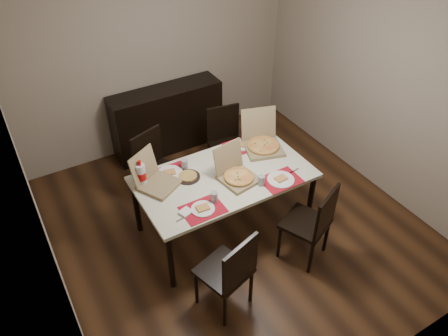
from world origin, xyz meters
The scene contains 19 objects.
ground centered at (0.00, 0.00, -0.01)m, with size 3.80×4.00×0.02m, color #422714.
room_walls centered at (0.00, 0.43, 1.73)m, with size 3.84×4.02×2.62m.
sideboard centered at (0.00, 1.78, 0.45)m, with size 1.50×0.40×0.90m, color black.
dining_table centered at (-0.13, 0.03, 0.68)m, with size 1.80×1.00×0.75m.
chair_near_left centered at (-0.61, -0.89, 0.51)m, with size 0.52×0.52×0.93m.
chair_near_right centered at (0.41, -0.79, 0.51)m, with size 0.56×0.56×0.93m.
chair_far_left centered at (-0.58, 0.82, 0.51)m, with size 0.54×0.54×0.93m.
chair_far_right centered at (0.39, 0.87, 0.51)m, with size 0.48×0.48×0.93m.
setting_near_left centered at (-0.54, -0.29, 0.77)m, with size 0.49×0.30×0.11m.
setting_near_right centered at (0.28, -0.32, 0.77)m, with size 0.52×0.30×0.11m.
setting_far_left centered at (-0.58, 0.34, 0.77)m, with size 0.48×0.30×0.11m.
setting_far_right centered at (0.28, 0.35, 0.77)m, with size 0.43×0.30×0.11m.
napkin_loose centered at (-0.10, -0.04, 0.76)m, with size 0.12×0.11×0.02m, color white.
pizza_box_center centered at (-0.05, -0.08, 0.81)m, with size 0.40×0.43×0.35m.
pizza_box_right centered at (0.49, 0.24, 0.81)m, with size 0.51×0.54×0.40m.
pizza_box_left centered at (-0.80, 0.25, 0.81)m, with size 0.49×0.50×0.35m.
faina_plate centered at (-0.47, 0.19, 0.76)m, with size 0.25×0.25×0.03m.
dip_bowl centered at (-0.02, 0.18, 0.77)m, with size 0.13×0.13×0.03m, color white.
soda_bottle centered at (-0.91, 0.32, 0.88)m, with size 0.10×0.10×0.30m.
Camera 1 is at (-1.89, -2.98, 3.60)m, focal length 35.00 mm.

